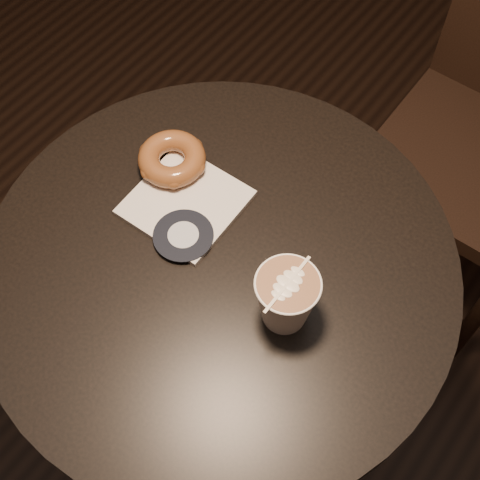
{
  "coord_description": "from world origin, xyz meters",
  "views": [
    {
      "loc": [
        0.3,
        -0.35,
        1.6
      ],
      "look_at": [
        0.01,
        0.03,
        0.79
      ],
      "focal_mm": 50.0,
      "sensor_mm": 36.0,
      "label": 1
    }
  ],
  "objects_px": {
    "cafe_table": "(222,316)",
    "latte_cup": "(286,300)",
    "pastry_bag": "(186,202)",
    "doughnut": "(172,159)"
  },
  "relations": [
    {
      "from": "cafe_table",
      "to": "pastry_bag",
      "type": "relative_size",
      "value": 4.79
    },
    {
      "from": "cafe_table",
      "to": "latte_cup",
      "type": "height_order",
      "value": "latte_cup"
    },
    {
      "from": "doughnut",
      "to": "cafe_table",
      "type": "bearing_deg",
      "value": -28.33
    },
    {
      "from": "cafe_table",
      "to": "latte_cup",
      "type": "xyz_separation_m",
      "value": [
        0.12,
        -0.01,
        0.25
      ]
    },
    {
      "from": "pastry_bag",
      "to": "doughnut",
      "type": "relative_size",
      "value": 1.48
    },
    {
      "from": "doughnut",
      "to": "pastry_bag",
      "type": "bearing_deg",
      "value": -34.12
    },
    {
      "from": "latte_cup",
      "to": "doughnut",
      "type": "bearing_deg",
      "value": 160.89
    },
    {
      "from": "pastry_bag",
      "to": "latte_cup",
      "type": "distance_m",
      "value": 0.24
    },
    {
      "from": "cafe_table",
      "to": "latte_cup",
      "type": "distance_m",
      "value": 0.28
    },
    {
      "from": "cafe_table",
      "to": "doughnut",
      "type": "distance_m",
      "value": 0.29
    }
  ]
}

